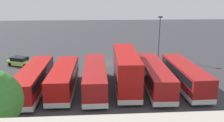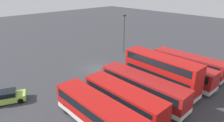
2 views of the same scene
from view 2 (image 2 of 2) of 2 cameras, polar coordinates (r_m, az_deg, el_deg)
ground_plane at (r=33.02m, az=-4.74°, el=-2.14°), size 140.00×140.00×0.00m
bus_single_deck_near_end at (r=32.76m, az=20.92°, el=-0.68°), size 2.74×10.89×2.95m
bus_single_deck_second at (r=29.71m, az=17.48°, el=-2.47°), size 2.98×11.58×2.95m
bus_double_decker_third at (r=26.59m, az=13.79°, el=-2.98°), size 2.89×10.46×4.55m
bus_single_deck_fourth at (r=24.16m, az=8.69°, el=-7.34°), size 2.67×11.55×2.95m
bus_single_deck_fifth at (r=21.54m, az=3.24°, el=-10.96°), size 2.72×10.15×2.95m
bus_single_deck_sixth at (r=19.54m, az=-3.85°, el=-14.75°), size 2.66×11.21×2.95m
car_hatchback_silver at (r=26.75m, az=-28.17°, el=-9.11°), size 4.52×3.25×1.43m
lamp_post_tall at (r=39.86m, az=3.50°, el=8.71°), size 0.70×0.30×7.52m
waste_bin_yellow at (r=35.04m, az=7.04°, el=0.02°), size 0.60×0.60×0.95m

